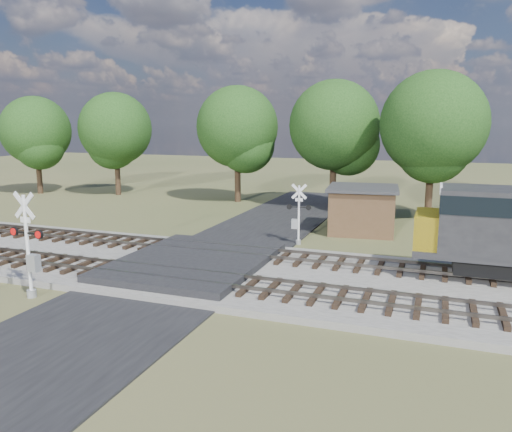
% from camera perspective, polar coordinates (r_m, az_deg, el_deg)
% --- Properties ---
extents(ground, '(160.00, 160.00, 0.00)m').
position_cam_1_polar(ground, '(25.33, -7.67, -6.39)').
color(ground, '#414C28').
rests_on(ground, ground).
extents(ballast_bed, '(140.00, 10.00, 0.30)m').
position_cam_1_polar(ballast_bed, '(23.07, 15.75, -8.03)').
color(ballast_bed, gray).
rests_on(ballast_bed, ground).
extents(road, '(7.00, 60.00, 0.08)m').
position_cam_1_polar(road, '(25.32, -7.67, -6.30)').
color(road, black).
rests_on(road, ground).
extents(crossing_panel, '(7.00, 9.00, 0.62)m').
position_cam_1_polar(crossing_panel, '(25.66, -7.16, -5.42)').
color(crossing_panel, '#262628').
rests_on(crossing_panel, ground).
extents(track_near, '(140.00, 2.60, 0.33)m').
position_cam_1_polar(track_near, '(22.19, -2.91, -7.66)').
color(track_near, black).
rests_on(track_near, ballast_bed).
extents(track_far, '(140.00, 2.60, 0.33)m').
position_cam_1_polar(track_far, '(26.66, 1.31, -4.50)').
color(track_far, black).
rests_on(track_far, ballast_bed).
extents(crossing_signal_near, '(1.84, 0.41, 4.57)m').
position_cam_1_polar(crossing_signal_near, '(23.12, -24.43, -4.03)').
color(crossing_signal_near, silver).
rests_on(crossing_signal_near, ground).
extents(crossing_signal_far, '(1.51, 0.35, 3.75)m').
position_cam_1_polar(crossing_signal_far, '(30.52, 4.76, -0.38)').
color(crossing_signal_far, silver).
rests_on(crossing_signal_far, ground).
extents(equipment_shed, '(5.05, 5.05, 3.14)m').
position_cam_1_polar(equipment_shed, '(34.55, 12.06, 0.76)').
color(equipment_shed, '#49331F').
rests_on(equipment_shed, ground).
extents(treeline, '(77.15, 11.05, 11.21)m').
position_cam_1_polar(treeline, '(42.28, 12.10, 9.56)').
color(treeline, black).
rests_on(treeline, ground).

